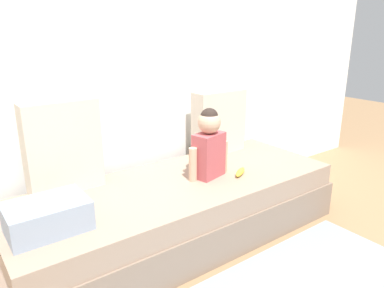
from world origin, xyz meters
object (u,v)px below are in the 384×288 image
(throw_pillow_right, at_px, (219,122))
(toddler, at_px, (209,144))
(couch, at_px, (178,211))
(folded_blanket, at_px, (47,216))
(throw_pillow_left, at_px, (63,146))
(banana, at_px, (240,172))

(throw_pillow_right, xyz_separation_m, toddler, (-0.40, -0.37, -0.02))
(couch, height_order, throw_pillow_right, throw_pillow_right)
(couch, xyz_separation_m, folded_blanket, (-0.88, -0.11, 0.29))
(throw_pillow_right, bearing_deg, couch, -152.40)
(couch, distance_m, toddler, 0.51)
(couch, xyz_separation_m, throw_pillow_right, (0.64, 0.33, 0.47))
(couch, distance_m, throw_pillow_left, 0.88)
(banana, relative_size, folded_blanket, 0.42)
(throw_pillow_left, height_order, banana, throw_pillow_left)
(banana, bearing_deg, couch, 160.91)
(throw_pillow_right, bearing_deg, throw_pillow_left, 180.00)
(folded_blanket, bearing_deg, throw_pillow_right, 16.22)
(throw_pillow_left, bearing_deg, folded_blanket, -118.76)
(couch, bearing_deg, folded_blanket, -172.99)
(banana, height_order, folded_blanket, folded_blanket)
(throw_pillow_left, xyz_separation_m, toddler, (0.88, -0.37, -0.05))
(throw_pillow_right, xyz_separation_m, folded_blanket, (-1.52, -0.44, -0.18))
(throw_pillow_left, xyz_separation_m, throw_pillow_right, (1.28, 0.00, -0.03))
(folded_blanket, bearing_deg, banana, -1.83)
(throw_pillow_left, relative_size, folded_blanket, 1.46)
(toddler, bearing_deg, banana, -30.38)
(couch, bearing_deg, throw_pillow_left, 152.40)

